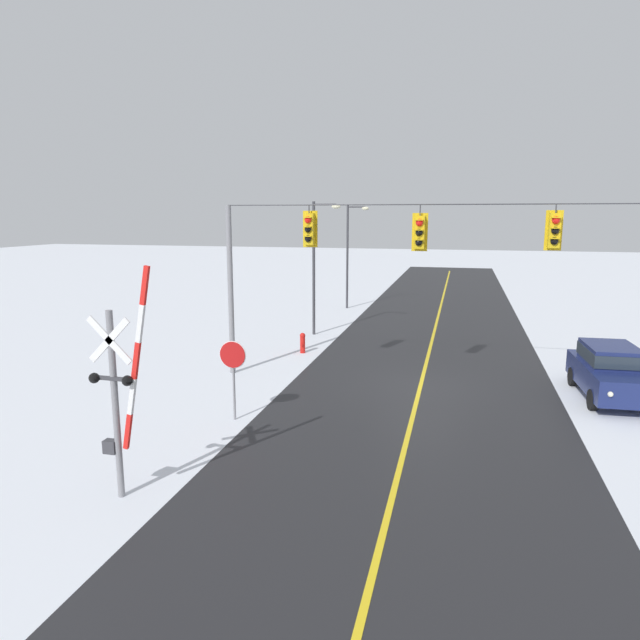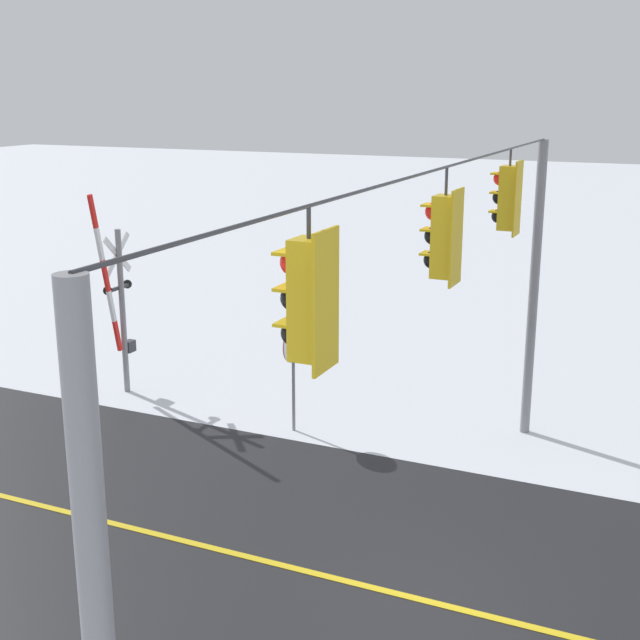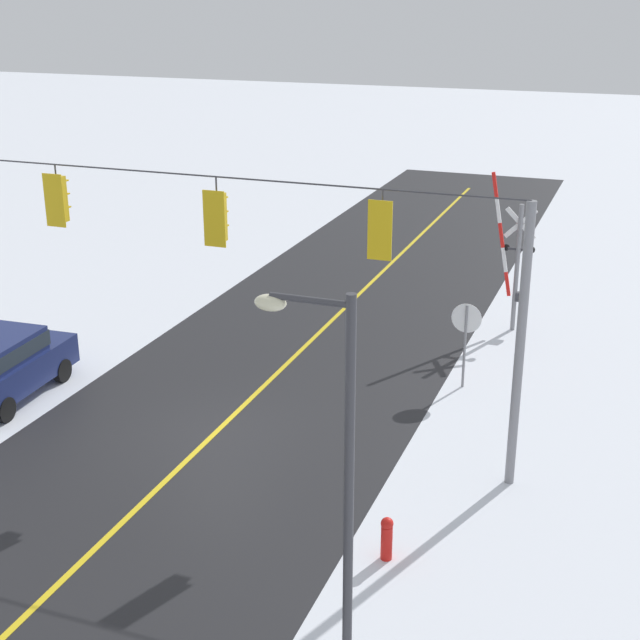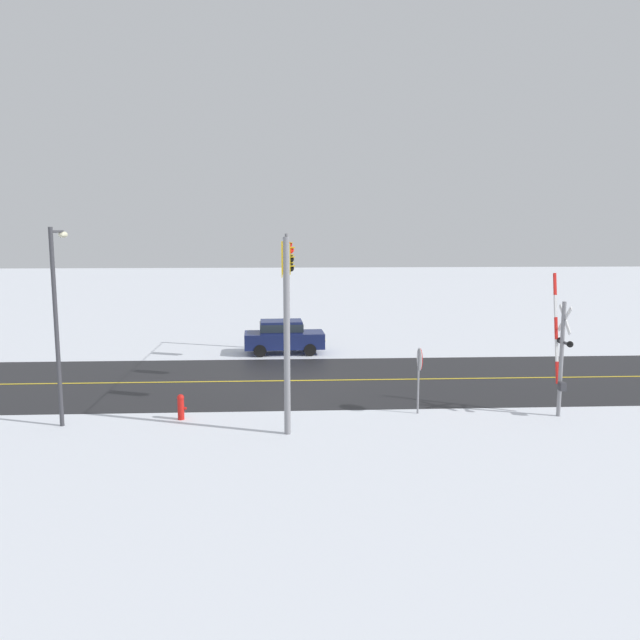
{
  "view_description": "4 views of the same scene",
  "coord_description": "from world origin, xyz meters",
  "px_view_note": "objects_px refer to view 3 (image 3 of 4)",
  "views": [
    {
      "loc": [
        1.2,
        -19.01,
        5.87
      ],
      "look_at": [
        -3.47,
        -0.52,
        2.28
      ],
      "focal_mm": 31.48,
      "sensor_mm": 36.0,
      "label": 1
    },
    {
      "loc": [
        10.57,
        3.09,
        7.16
      ],
      "look_at": [
        -2.74,
        -2.93,
        3.22
      ],
      "focal_mm": 48.18,
      "sensor_mm": 36.0,
      "label": 2
    },
    {
      "loc": [
        -9.14,
        17.55,
        10.07
      ],
      "look_at": [
        -1.81,
        -2.21,
        2.31
      ],
      "focal_mm": 50.83,
      "sensor_mm": 36.0,
      "label": 3
    },
    {
      "loc": [
        -26.16,
        -0.04,
        6.42
      ],
      "look_at": [
        -1.44,
        -1.32,
        2.83
      ],
      "focal_mm": 35.18,
      "sensor_mm": 36.0,
      "label": 4
    }
  ],
  "objects_px": {
    "railroad_crossing": "(515,258)",
    "parked_car_navy": "(4,364)",
    "fire_hydrant": "(387,537)",
    "streetlamp_near": "(334,474)",
    "stop_sign": "(466,327)"
  },
  "relations": [
    {
      "from": "streetlamp_near",
      "to": "fire_hydrant",
      "type": "distance_m",
      "value": 5.15
    },
    {
      "from": "fire_hydrant",
      "to": "parked_car_navy",
      "type": "bearing_deg",
      "value": -16.78
    },
    {
      "from": "stop_sign",
      "to": "parked_car_navy",
      "type": "relative_size",
      "value": 0.55
    },
    {
      "from": "stop_sign",
      "to": "streetlamp_near",
      "type": "bearing_deg",
      "value": 92.76
    },
    {
      "from": "stop_sign",
      "to": "parked_car_navy",
      "type": "height_order",
      "value": "stop_sign"
    },
    {
      "from": "railroad_crossing",
      "to": "parked_car_navy",
      "type": "bearing_deg",
      "value": 39.99
    },
    {
      "from": "stop_sign",
      "to": "streetlamp_near",
      "type": "height_order",
      "value": "streetlamp_near"
    },
    {
      "from": "railroad_crossing",
      "to": "stop_sign",
      "type": "bearing_deg",
      "value": 84.38
    },
    {
      "from": "railroad_crossing",
      "to": "fire_hydrant",
      "type": "distance_m",
      "value": 13.17
    },
    {
      "from": "railroad_crossing",
      "to": "fire_hydrant",
      "type": "bearing_deg",
      "value": 89.18
    },
    {
      "from": "stop_sign",
      "to": "fire_hydrant",
      "type": "distance_m",
      "value": 8.32
    },
    {
      "from": "railroad_crossing",
      "to": "streetlamp_near",
      "type": "height_order",
      "value": "streetlamp_near"
    },
    {
      "from": "stop_sign",
      "to": "railroad_crossing",
      "type": "relative_size",
      "value": 0.48
    },
    {
      "from": "railroad_crossing",
      "to": "streetlamp_near",
      "type": "bearing_deg",
      "value": 90.36
    },
    {
      "from": "stop_sign",
      "to": "railroad_crossing",
      "type": "height_order",
      "value": "railroad_crossing"
    }
  ]
}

